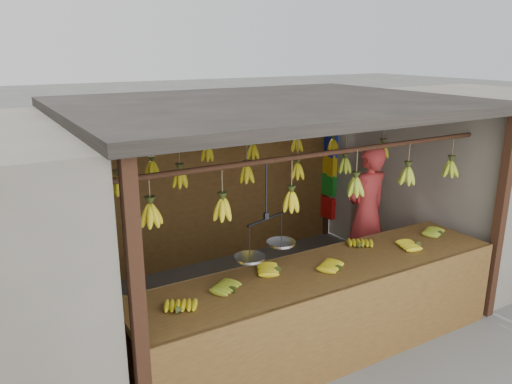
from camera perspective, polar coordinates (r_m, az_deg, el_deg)
ground at (r=6.12m, az=1.46°, el=-12.46°), size 80.00×80.00×0.00m
stall at (r=5.73m, az=-0.14°, el=6.52°), size 4.30×3.30×2.40m
neighbor_right at (r=8.09m, az=23.73°, el=2.08°), size 3.00×3.00×2.30m
counter at (r=4.87m, az=8.73°, el=-11.13°), size 3.86×0.88×0.96m
hanging_bananas at (r=5.54m, az=1.72°, el=2.50°), size 3.60×2.23×0.40m
balance_scale at (r=4.51m, az=1.15°, el=-6.11°), size 0.69×0.41×0.84m
vendor at (r=6.64m, az=12.53°, el=-2.23°), size 0.68×0.48×1.76m
bag_bundles at (r=7.84m, az=8.37°, el=1.84°), size 0.08×0.26×1.33m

